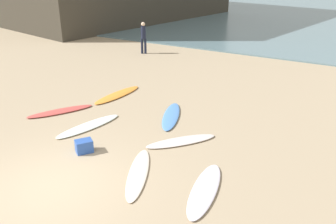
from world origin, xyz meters
name	(u,v)px	position (x,y,z in m)	size (l,w,h in m)	color
ground_plane	(50,187)	(0.00, 0.00, 0.00)	(120.00, 120.00, 0.00)	tan
ocean_water	(314,15)	(0.00, 35.22, 0.04)	(120.00, 40.00, 0.08)	slate
surfboard_0	(60,111)	(-3.29, 3.53, 0.04)	(0.49, 2.38, 0.09)	#D3524D
surfboard_1	(138,173)	(1.51, 1.56, 0.03)	(0.49, 2.49, 0.06)	silver
surfboard_2	(117,95)	(-2.57, 5.98, 0.04)	(0.59, 2.59, 0.08)	orange
surfboard_3	(181,141)	(1.63, 3.68, 0.04)	(0.54, 2.24, 0.08)	silver
surfboard_4	(171,116)	(0.41, 5.20, 0.04)	(0.54, 2.47, 0.08)	#5691E4
surfboard_5	(89,126)	(-1.54, 3.10, 0.04)	(0.58, 2.49, 0.08)	white
surfboard_6	(205,190)	(3.31, 1.76, 0.04)	(0.59, 2.40, 0.08)	white
beachgoer_near	(143,36)	(-5.72, 12.60, 1.04)	(0.36, 0.36, 1.84)	#191E33
beach_cooler	(84,146)	(-0.50, 1.76, 0.18)	(0.47, 0.35, 0.37)	#2D56B2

